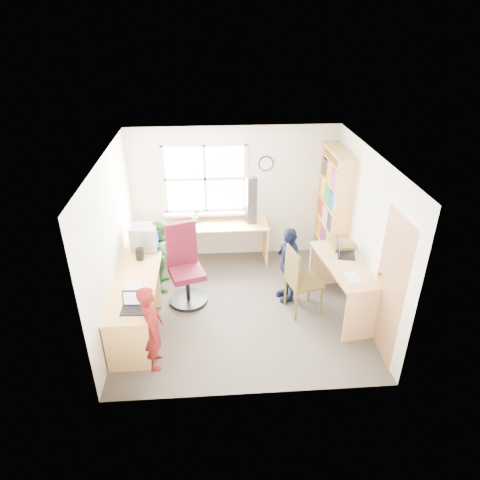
{
  "coord_description": "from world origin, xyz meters",
  "views": [
    {
      "loc": [
        -0.4,
        -5.32,
        4.06
      ],
      "look_at": [
        0.0,
        0.25,
        1.05
      ],
      "focal_mm": 32.0,
      "sensor_mm": 36.0,
      "label": 1
    }
  ],
  "objects_px": {
    "l_desk": "(151,298)",
    "person_red": "(152,327)",
    "bookshelf": "(332,213)",
    "swivel_chair": "(185,269)",
    "right_desk": "(346,276)",
    "person_green": "(163,253)",
    "potted_plant": "(196,216)",
    "wooden_chair": "(299,278)",
    "crt_monitor": "(145,237)",
    "person_navy": "(288,264)",
    "cd_tower": "(251,200)",
    "laptop_left": "(134,305)",
    "laptop_right": "(343,251)"
  },
  "relations": [
    {
      "from": "swivel_chair",
      "to": "potted_plant",
      "type": "height_order",
      "value": "swivel_chair"
    },
    {
      "from": "bookshelf",
      "to": "swivel_chair",
      "type": "xyz_separation_m",
      "value": [
        -2.49,
        -0.89,
        -0.45
      ]
    },
    {
      "from": "laptop_right",
      "to": "person_green",
      "type": "relative_size",
      "value": 0.34
    },
    {
      "from": "laptop_right",
      "to": "cd_tower",
      "type": "relative_size",
      "value": 0.48
    },
    {
      "from": "swivel_chair",
      "to": "wooden_chair",
      "type": "relative_size",
      "value": 1.18
    },
    {
      "from": "person_red",
      "to": "person_navy",
      "type": "bearing_deg",
      "value": -62.66
    },
    {
      "from": "laptop_left",
      "to": "cd_tower",
      "type": "distance_m",
      "value": 2.93
    },
    {
      "from": "crt_monitor",
      "to": "person_navy",
      "type": "distance_m",
      "value": 2.26
    },
    {
      "from": "person_green",
      "to": "person_navy",
      "type": "relative_size",
      "value": 0.95
    },
    {
      "from": "bookshelf",
      "to": "person_green",
      "type": "bearing_deg",
      "value": -171.19
    },
    {
      "from": "bookshelf",
      "to": "crt_monitor",
      "type": "relative_size",
      "value": 4.83
    },
    {
      "from": "right_desk",
      "to": "potted_plant",
      "type": "relative_size",
      "value": 5.53
    },
    {
      "from": "wooden_chair",
      "to": "l_desk",
      "type": "bearing_deg",
      "value": 170.39
    },
    {
      "from": "potted_plant",
      "to": "person_navy",
      "type": "xyz_separation_m",
      "value": [
        1.43,
        -1.3,
        -0.26
      ]
    },
    {
      "from": "wooden_chair",
      "to": "crt_monitor",
      "type": "relative_size",
      "value": 2.48
    },
    {
      "from": "bookshelf",
      "to": "person_green",
      "type": "xyz_separation_m",
      "value": [
        -2.86,
        -0.44,
        -0.41
      ]
    },
    {
      "from": "bookshelf",
      "to": "l_desk",
      "type": "bearing_deg",
      "value": -153.57
    },
    {
      "from": "swivel_chair",
      "to": "potted_plant",
      "type": "distance_m",
      "value": 1.27
    },
    {
      "from": "right_desk",
      "to": "person_red",
      "type": "bearing_deg",
      "value": -167.84
    },
    {
      "from": "right_desk",
      "to": "cd_tower",
      "type": "bearing_deg",
      "value": 121.3
    },
    {
      "from": "right_desk",
      "to": "laptop_right",
      "type": "height_order",
      "value": "laptop_right"
    },
    {
      "from": "right_desk",
      "to": "person_navy",
      "type": "height_order",
      "value": "person_navy"
    },
    {
      "from": "bookshelf",
      "to": "right_desk",
      "type": "bearing_deg",
      "value": -94.38
    },
    {
      "from": "wooden_chair",
      "to": "crt_monitor",
      "type": "bearing_deg",
      "value": 147.88
    },
    {
      "from": "l_desk",
      "to": "laptop_right",
      "type": "relative_size",
      "value": 7.33
    },
    {
      "from": "laptop_right",
      "to": "person_green",
      "type": "xyz_separation_m",
      "value": [
        -2.74,
        0.64,
        -0.3
      ]
    },
    {
      "from": "l_desk",
      "to": "laptop_right",
      "type": "distance_m",
      "value": 2.9
    },
    {
      "from": "l_desk",
      "to": "potted_plant",
      "type": "distance_m",
      "value": 1.95
    },
    {
      "from": "laptop_left",
      "to": "swivel_chair",
      "type": "bearing_deg",
      "value": 67.02
    },
    {
      "from": "laptop_left",
      "to": "person_green",
      "type": "xyz_separation_m",
      "value": [
        0.21,
        1.65,
        -0.21
      ]
    },
    {
      "from": "right_desk",
      "to": "potted_plant",
      "type": "bearing_deg",
      "value": 136.25
    },
    {
      "from": "l_desk",
      "to": "wooden_chair",
      "type": "distance_m",
      "value": 2.16
    },
    {
      "from": "right_desk",
      "to": "bookshelf",
      "type": "xyz_separation_m",
      "value": [
        0.1,
        1.34,
        0.4
      ]
    },
    {
      "from": "l_desk",
      "to": "crt_monitor",
      "type": "bearing_deg",
      "value": 99.0
    },
    {
      "from": "bookshelf",
      "to": "laptop_right",
      "type": "bearing_deg",
      "value": -96.16
    },
    {
      "from": "l_desk",
      "to": "potted_plant",
      "type": "bearing_deg",
      "value": 70.95
    },
    {
      "from": "wooden_chair",
      "to": "potted_plant",
      "type": "height_order",
      "value": "wooden_chair"
    },
    {
      "from": "right_desk",
      "to": "laptop_left",
      "type": "height_order",
      "value": "laptop_left"
    },
    {
      "from": "bookshelf",
      "to": "cd_tower",
      "type": "height_order",
      "value": "bookshelf"
    },
    {
      "from": "laptop_left",
      "to": "cd_tower",
      "type": "relative_size",
      "value": 0.38
    },
    {
      "from": "l_desk",
      "to": "potted_plant",
      "type": "xyz_separation_m",
      "value": [
        0.62,
        1.79,
        0.43
      ]
    },
    {
      "from": "laptop_right",
      "to": "person_red",
      "type": "distance_m",
      "value": 3.0
    },
    {
      "from": "swivel_chair",
      "to": "potted_plant",
      "type": "bearing_deg",
      "value": 65.92
    },
    {
      "from": "swivel_chair",
      "to": "person_red",
      "type": "distance_m",
      "value": 1.45
    },
    {
      "from": "l_desk",
      "to": "person_green",
      "type": "height_order",
      "value": "person_green"
    },
    {
      "from": "bookshelf",
      "to": "wooden_chair",
      "type": "height_order",
      "value": "bookshelf"
    },
    {
      "from": "l_desk",
      "to": "person_red",
      "type": "xyz_separation_m",
      "value": [
        0.11,
        -0.83,
        0.14
      ]
    },
    {
      "from": "l_desk",
      "to": "swivel_chair",
      "type": "bearing_deg",
      "value": 51.39
    },
    {
      "from": "cd_tower",
      "to": "laptop_right",
      "type": "bearing_deg",
      "value": -61.56
    },
    {
      "from": "bookshelf",
      "to": "laptop_left",
      "type": "height_order",
      "value": "bookshelf"
    }
  ]
}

